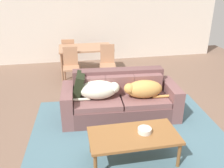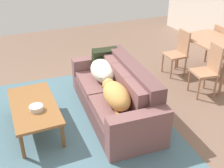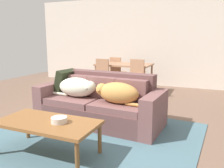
# 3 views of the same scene
# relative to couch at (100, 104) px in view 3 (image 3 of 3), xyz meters

# --- Properties ---
(ground_plane) EXTENTS (10.00, 10.00, 0.00)m
(ground_plane) POSITION_rel_couch_xyz_m (0.04, -0.32, -0.33)
(ground_plane) COLOR brown
(back_partition) EXTENTS (8.00, 0.12, 2.70)m
(back_partition) POSITION_rel_couch_xyz_m (0.04, 3.68, 1.02)
(back_partition) COLOR silver
(back_partition) RESTS_ON ground
(area_rug) EXTENTS (3.49, 3.02, 0.01)m
(area_rug) POSITION_rel_couch_xyz_m (-0.00, -0.72, -0.33)
(area_rug) COLOR slate
(area_rug) RESTS_ON ground
(couch) EXTENTS (2.21, 1.02, 0.86)m
(couch) POSITION_rel_couch_xyz_m (0.00, 0.00, 0.00)
(couch) COLOR brown
(couch) RESTS_ON ground
(dog_on_left_cushion) EXTENTS (0.85, 0.44, 0.33)m
(dog_on_left_cushion) POSITION_rel_couch_xyz_m (-0.40, -0.07, 0.27)
(dog_on_left_cushion) COLOR silver
(dog_on_left_cushion) RESTS_ON couch
(dog_on_right_cushion) EXTENTS (0.83, 0.38, 0.33)m
(dog_on_right_cushion) POSITION_rel_couch_xyz_m (0.38, -0.19, 0.27)
(dog_on_right_cushion) COLOR #CA9049
(dog_on_right_cushion) RESTS_ON couch
(throw_pillow_by_left_arm) EXTENTS (0.31, 0.48, 0.47)m
(throw_pillow_by_left_arm) POSITION_rel_couch_xyz_m (-0.77, 0.10, 0.31)
(throw_pillow_by_left_arm) COLOR black
(throw_pillow_by_left_arm) RESTS_ON couch
(coffee_table) EXTENTS (1.26, 0.64, 0.44)m
(coffee_table) POSITION_rel_couch_xyz_m (-0.09, -1.30, 0.06)
(coffee_table) COLOR brown
(coffee_table) RESTS_ON ground
(bowl_on_coffee_table) EXTENTS (0.20, 0.20, 0.07)m
(bowl_on_coffee_table) POSITION_rel_couch_xyz_m (0.07, -1.28, 0.14)
(bowl_on_coffee_table) COLOR silver
(bowl_on_coffee_table) RESTS_ON coffee_table
(dining_table) EXTENTS (1.43, 0.89, 0.77)m
(dining_table) POSITION_rel_couch_xyz_m (-0.43, 2.38, 0.37)
(dining_table) COLOR #AC7B5A
(dining_table) RESTS_ON ground
(dining_chair_near_left) EXTENTS (0.41, 0.41, 0.93)m
(dining_chair_near_left) POSITION_rel_couch_xyz_m (-0.86, 1.79, 0.17)
(dining_chair_near_left) COLOR #AC7B5A
(dining_chair_near_left) RESTS_ON ground
(dining_chair_near_right) EXTENTS (0.45, 0.45, 0.95)m
(dining_chair_near_right) POSITION_rel_couch_xyz_m (0.07, 1.78, 0.19)
(dining_chair_near_right) COLOR #AC7B5A
(dining_chair_near_right) RESTS_ON ground
(dining_chair_far_left) EXTENTS (0.43, 0.43, 0.89)m
(dining_chair_far_left) POSITION_rel_couch_xyz_m (-0.88, 2.97, 0.16)
(dining_chair_far_left) COLOR #AC7B5A
(dining_chair_far_left) RESTS_ON ground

